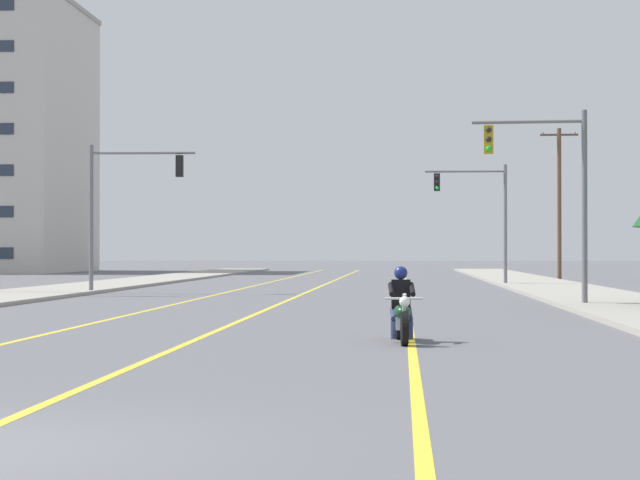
# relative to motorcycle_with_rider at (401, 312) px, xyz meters

# --- Properties ---
(lane_stripe_center) EXTENTS (0.16, 100.00, 0.01)m
(lane_stripe_center) POSITION_rel_motorcycle_with_rider_xyz_m (-4.05, 33.10, -0.58)
(lane_stripe_center) COLOR yellow
(lane_stripe_center) RESTS_ON ground
(lane_stripe_left) EXTENTS (0.16, 100.00, 0.01)m
(lane_stripe_left) POSITION_rel_motorcycle_with_rider_xyz_m (-7.47, 33.10, -0.58)
(lane_stripe_left) COLOR yellow
(lane_stripe_left) RESTS_ON ground
(lane_stripe_right) EXTENTS (0.16, 100.00, 0.01)m
(lane_stripe_right) POSITION_rel_motorcycle_with_rider_xyz_m (0.19, 33.10, -0.58)
(lane_stripe_right) COLOR yellow
(lane_stripe_right) RESTS_ON ground
(sidewalk_kerb_right) EXTENTS (4.40, 110.00, 0.14)m
(sidewalk_kerb_right) POSITION_rel_motorcycle_with_rider_xyz_m (7.06, 28.10, -0.52)
(sidewalk_kerb_right) COLOR #9E998E
(sidewalk_kerb_right) RESTS_ON ground
(sidewalk_kerb_left) EXTENTS (4.40, 110.00, 0.14)m
(sidewalk_kerb_left) POSITION_rel_motorcycle_with_rider_xyz_m (-14.74, 28.10, -0.52)
(sidewalk_kerb_left) COLOR #9E998E
(sidewalk_kerb_left) RESTS_ON ground
(motorcycle_with_rider) EXTENTS (0.70, 2.19, 1.46)m
(motorcycle_with_rider) POSITION_rel_motorcycle_with_rider_xyz_m (0.00, 0.00, 0.00)
(motorcycle_with_rider) COLOR black
(motorcycle_with_rider) RESTS_ON ground
(traffic_signal_near_right) EXTENTS (3.60, 0.37, 6.20)m
(traffic_signal_near_right) POSITION_rel_motorcycle_with_rider_xyz_m (4.75, 14.08, 3.43)
(traffic_signal_near_right) COLOR slate
(traffic_signal_near_right) RESTS_ON ground
(traffic_signal_near_left) EXTENTS (4.44, 0.49, 6.20)m
(traffic_signal_near_left) POSITION_rel_motorcycle_with_rider_xyz_m (-11.67, 24.15, 3.48)
(traffic_signal_near_left) COLOR slate
(traffic_signal_near_left) RESTS_ON ground
(traffic_signal_mid_right) EXTENTS (4.19, 0.42, 6.20)m
(traffic_signal_mid_right) POSITION_rel_motorcycle_with_rider_xyz_m (4.11, 35.89, 3.47)
(traffic_signal_mid_right) COLOR slate
(traffic_signal_mid_right) RESTS_ON ground
(utility_pole_right_far) EXTENTS (2.30, 0.26, 9.30)m
(utility_pole_right_far) POSITION_rel_motorcycle_with_rider_xyz_m (9.61, 47.49, 4.28)
(utility_pole_right_far) COLOR brown
(utility_pole_right_far) RESTS_ON ground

